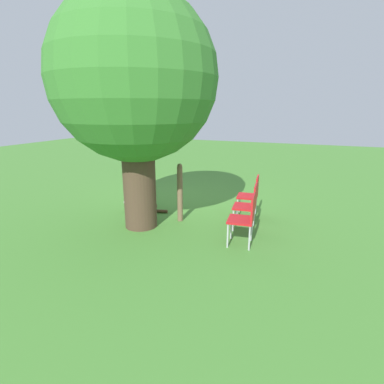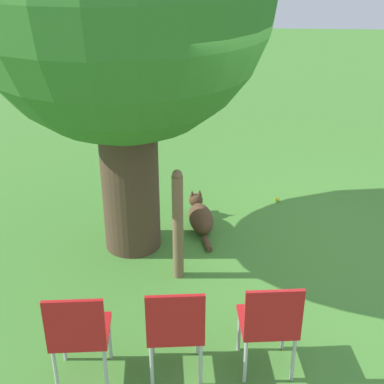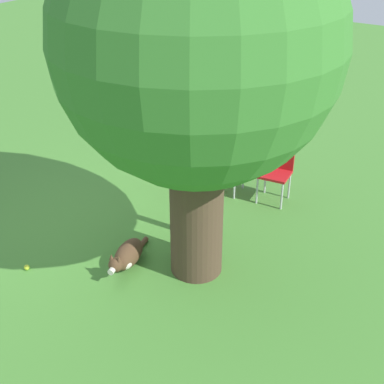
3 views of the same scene
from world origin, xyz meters
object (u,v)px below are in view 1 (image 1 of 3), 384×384
Objects in this scene: fence_post at (180,192)px; red_chair_2 at (246,216)px; red_chair_0 at (251,193)px; tennis_ball at (139,195)px; oak_tree at (135,81)px; red_chair_1 at (249,203)px; dog at (143,205)px.

red_chair_2 is at bearing 157.20° from fence_post.
red_chair_0 reaches higher than tennis_ball.
oak_tree is at bearing 29.64° from red_chair_0.
red_chair_2 is at bearing 91.33° from red_chair_1.
dog is (0.43, -0.75, -2.58)m from oak_tree.
red_chair_2 is (-2.10, 0.07, -2.21)m from oak_tree.
oak_tree is at bearing -8.33° from red_chair_2.
fence_post is at bearing 25.68° from red_chair_0.
red_chair_1 is at bearing 161.17° from tennis_ball.
tennis_ball is (3.16, -1.08, -0.49)m from red_chair_1.
dog is 1.11× the size of red_chair_2.
fence_post is at bearing 156.86° from dog.
fence_post is 2.19m from tennis_ball.
red_chair_2 is at bearing 151.03° from tennis_ball.
dog is at bearing 126.55° from tennis_ball.
red_chair_2 is at bearing 178.18° from oak_tree.
oak_tree is 3.05m from red_chair_1.
dog is at bearing -10.03° from fence_post.
red_chair_1 is (-0.10, 0.73, 0.00)m from red_chair_0.
fence_post is at bearing 146.27° from tennis_ball.
tennis_ball is at bearing -25.35° from red_chair_1.
red_chair_0 is (-1.30, -0.82, -0.09)m from fence_post.
fence_post is 1.63m from red_chair_2.
tennis_ball is (3.26, -1.80, -0.49)m from red_chair_2.
tennis_ball is at bearing -56.25° from oak_tree.
dog is 1.11× the size of red_chair_0.
red_chair_2 reaches higher than dog.
fence_post is at bearing -29.32° from red_chair_2.
fence_post is 1.41m from red_chair_1.
fence_post is at bearing -136.39° from oak_tree.
oak_tree is 4.77× the size of red_chair_2.
red_chair_1 is at bearing -161.72° from oak_tree.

